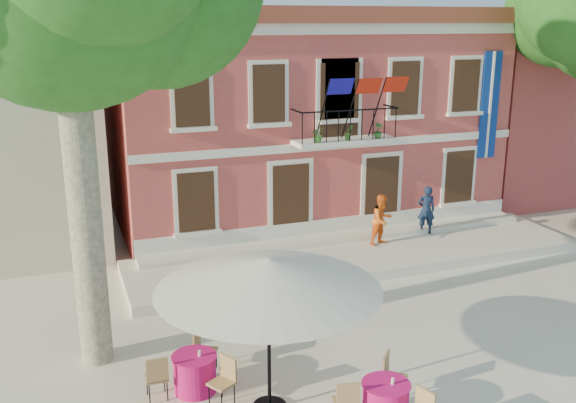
{
  "coord_description": "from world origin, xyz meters",
  "views": [
    {
      "loc": [
        -6.4,
        -12.14,
        7.1
      ],
      "look_at": [
        -0.61,
        3.5,
        2.37
      ],
      "focal_mm": 40.0,
      "sensor_mm": 36.0,
      "label": 1
    }
  ],
  "objects_px": {
    "cafe_table_0": "(195,371)",
    "cafe_table_1": "(385,400)",
    "pedestrian_orange": "(382,220)",
    "patio_umbrella": "(268,274)",
    "pedestrian_navy": "(426,210)"
  },
  "relations": [
    {
      "from": "pedestrian_orange",
      "to": "cafe_table_0",
      "type": "distance_m",
      "value": 9.17
    },
    {
      "from": "patio_umbrella",
      "to": "pedestrian_orange",
      "type": "distance_m",
      "value": 9.19
    },
    {
      "from": "pedestrian_navy",
      "to": "pedestrian_orange",
      "type": "distance_m",
      "value": 1.93
    },
    {
      "from": "patio_umbrella",
      "to": "pedestrian_navy",
      "type": "distance_m",
      "value": 10.81
    },
    {
      "from": "cafe_table_1",
      "to": "pedestrian_navy",
      "type": "bearing_deg",
      "value": 54.09
    },
    {
      "from": "cafe_table_0",
      "to": "cafe_table_1",
      "type": "relative_size",
      "value": 1.02
    },
    {
      "from": "patio_umbrella",
      "to": "cafe_table_1",
      "type": "bearing_deg",
      "value": -30.35
    },
    {
      "from": "pedestrian_navy",
      "to": "cafe_table_0",
      "type": "xyz_separation_m",
      "value": [
        -9.06,
        -6.12,
        -0.67
      ]
    },
    {
      "from": "cafe_table_1",
      "to": "pedestrian_orange",
      "type": "bearing_deg",
      "value": 62.18
    },
    {
      "from": "patio_umbrella",
      "to": "cafe_table_1",
      "type": "relative_size",
      "value": 2.24
    },
    {
      "from": "patio_umbrella",
      "to": "cafe_table_1",
      "type": "distance_m",
      "value": 3.16
    },
    {
      "from": "cafe_table_0",
      "to": "cafe_table_1",
      "type": "xyz_separation_m",
      "value": [
        3.04,
        -2.2,
        0.0
      ]
    },
    {
      "from": "pedestrian_navy",
      "to": "pedestrian_orange",
      "type": "bearing_deg",
      "value": 32.8
    },
    {
      "from": "pedestrian_orange",
      "to": "cafe_table_0",
      "type": "bearing_deg",
      "value": -157.47
    },
    {
      "from": "pedestrian_orange",
      "to": "cafe_table_0",
      "type": "relative_size",
      "value": 0.86
    }
  ]
}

